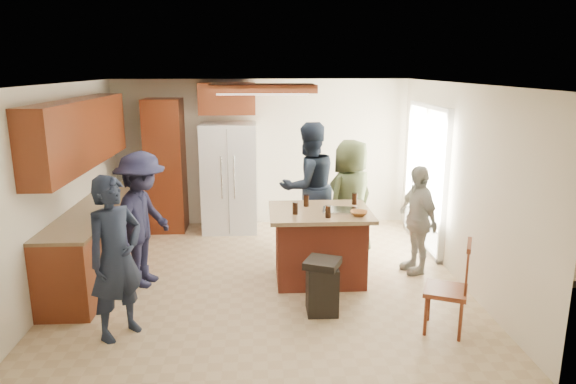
{
  "coord_description": "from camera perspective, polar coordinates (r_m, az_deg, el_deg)",
  "views": [
    {
      "loc": [
        -0.05,
        -6.26,
        2.7
      ],
      "look_at": [
        0.31,
        0.05,
        1.15
      ],
      "focal_mm": 32.0,
      "sensor_mm": 36.0,
      "label": 1
    }
  ],
  "objects": [
    {
      "name": "person_side_right",
      "position": [
        7.02,
        14.16,
        -2.97
      ],
      "size": [
        0.61,
        0.93,
        1.46
      ],
      "primitive_type": "imported",
      "rotation": [
        0.0,
        0.0,
        -1.35
      ],
      "color": "#9C9C94",
      "rests_on": "ground"
    },
    {
      "name": "left_cabinetry",
      "position": [
        7.22,
        -20.83,
        -1.12
      ],
      "size": [
        0.64,
        3.0,
        2.3
      ],
      "color": "maroon",
      "rests_on": "ground"
    },
    {
      "name": "person_behind_right",
      "position": [
        7.37,
        6.97,
        -0.81
      ],
      "size": [
        1.0,
        0.94,
        1.72
      ],
      "primitive_type": "imported",
      "rotation": [
        0.0,
        0.0,
        3.79
      ],
      "color": "#364025",
      "rests_on": "ground"
    },
    {
      "name": "kitchen_island",
      "position": [
        6.64,
        3.52,
        -5.83
      ],
      "size": [
        1.28,
        1.03,
        0.93
      ],
      "color": "brown",
      "rests_on": "ground"
    },
    {
      "name": "person_behind_left",
      "position": [
        7.63,
        2.31,
        0.59
      ],
      "size": [
        1.09,
        0.92,
        1.92
      ],
      "primitive_type": "imported",
      "rotation": [
        0.0,
        0.0,
        3.58
      ],
      "color": "black",
      "rests_on": "ground"
    },
    {
      "name": "spindle_chair",
      "position": [
        5.63,
        17.33,
        -10.42
      ],
      "size": [
        0.55,
        0.55,
        0.99
      ],
      "color": "maroon",
      "rests_on": "ground"
    },
    {
      "name": "back_wall_units",
      "position": [
        8.65,
        -11.78,
        4.71
      ],
      "size": [
        1.8,
        0.6,
        2.45
      ],
      "color": "maroon",
      "rests_on": "ground"
    },
    {
      "name": "person_front_left",
      "position": [
        5.44,
        -18.58,
        -6.94
      ],
      "size": [
        0.74,
        0.76,
        1.68
      ],
      "primitive_type": "imported",
      "rotation": [
        0.0,
        0.0,
        0.87
      ],
      "color": "#181F31",
      "rests_on": "ground"
    },
    {
      "name": "trash_bin",
      "position": [
        5.83,
        3.81,
        -10.37
      ],
      "size": [
        0.47,
        0.47,
        0.63
      ],
      "color": "black",
      "rests_on": "ground"
    },
    {
      "name": "island_items",
      "position": [
        6.43,
        5.68,
        -1.9
      ],
      "size": [
        0.94,
        0.68,
        0.15
      ],
      "color": "silver",
      "rests_on": "kitchen_island"
    },
    {
      "name": "room_shell",
      "position": [
        9.24,
        25.43,
        0.97
      ],
      "size": [
        8.0,
        5.2,
        5.0
      ],
      "color": "tan",
      "rests_on": "ground"
    },
    {
      "name": "refrigerator",
      "position": [
        8.58,
        -6.53,
        1.58
      ],
      "size": [
        0.9,
        0.76,
        1.8
      ],
      "color": "white",
      "rests_on": "ground"
    },
    {
      "name": "person_counter",
      "position": [
        6.63,
        -15.85,
        -2.96
      ],
      "size": [
        0.81,
        1.2,
        1.7
      ],
      "primitive_type": "imported",
      "rotation": [
        0.0,
        0.0,
        1.28
      ],
      "color": "#1A1C35",
      "rests_on": "ground"
    }
  ]
}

